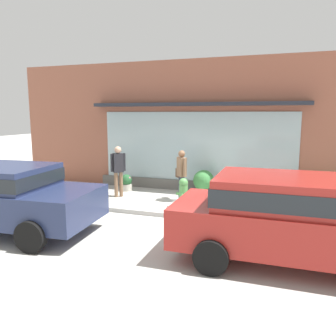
{
  "coord_description": "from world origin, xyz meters",
  "views": [
    {
      "loc": [
        2.9,
        -8.3,
        2.69
      ],
      "look_at": [
        -0.37,
        1.2,
        1.07
      ],
      "focal_mm": 35.88,
      "sensor_mm": 36.0,
      "label": 1
    }
  ],
  "objects_px": {
    "potted_plant_window_left": "(126,183)",
    "potted_plant_trailing_edge": "(309,191)",
    "parked_car_navy": "(5,194)",
    "potted_plant_near_hydrant": "(204,182)",
    "fire_hydrant": "(183,193)",
    "pedestrian_passerby": "(118,167)",
    "parked_car_red": "(294,215)",
    "pedestrian_with_handbag": "(181,172)"
  },
  "relations": [
    {
      "from": "potted_plant_window_left",
      "to": "potted_plant_trailing_edge",
      "type": "distance_m",
      "value": 6.01
    },
    {
      "from": "parked_car_navy",
      "to": "potted_plant_near_hydrant",
      "type": "relative_size",
      "value": 5.06
    },
    {
      "from": "potted_plant_near_hydrant",
      "to": "parked_car_navy",
      "type": "bearing_deg",
      "value": -125.97
    },
    {
      "from": "potted_plant_trailing_edge",
      "to": "parked_car_navy",
      "type": "bearing_deg",
      "value": -144.38
    },
    {
      "from": "fire_hydrant",
      "to": "pedestrian_passerby",
      "type": "height_order",
      "value": "pedestrian_passerby"
    },
    {
      "from": "potted_plant_window_left",
      "to": "fire_hydrant",
      "type": "bearing_deg",
      "value": -28.84
    },
    {
      "from": "parked_car_navy",
      "to": "potted_plant_window_left",
      "type": "distance_m",
      "value": 4.75
    },
    {
      "from": "parked_car_red",
      "to": "potted_plant_trailing_edge",
      "type": "distance_m",
      "value": 4.61
    },
    {
      "from": "fire_hydrant",
      "to": "pedestrian_with_handbag",
      "type": "relative_size",
      "value": 0.54
    },
    {
      "from": "fire_hydrant",
      "to": "potted_plant_window_left",
      "type": "xyz_separation_m",
      "value": [
        -2.51,
        1.38,
        -0.13
      ]
    },
    {
      "from": "pedestrian_with_handbag",
      "to": "parked_car_navy",
      "type": "relative_size",
      "value": 0.37
    },
    {
      "from": "parked_car_red",
      "to": "potted_plant_near_hydrant",
      "type": "distance_m",
      "value": 5.3
    },
    {
      "from": "pedestrian_passerby",
      "to": "potted_plant_window_left",
      "type": "height_order",
      "value": "pedestrian_passerby"
    },
    {
      "from": "potted_plant_near_hydrant",
      "to": "pedestrian_with_handbag",
      "type": "bearing_deg",
      "value": -117.6
    },
    {
      "from": "pedestrian_passerby",
      "to": "parked_car_navy",
      "type": "height_order",
      "value": "pedestrian_passerby"
    },
    {
      "from": "fire_hydrant",
      "to": "potted_plant_window_left",
      "type": "bearing_deg",
      "value": 151.16
    },
    {
      "from": "fire_hydrant",
      "to": "potted_plant_near_hydrant",
      "type": "height_order",
      "value": "fire_hydrant"
    },
    {
      "from": "fire_hydrant",
      "to": "potted_plant_trailing_edge",
      "type": "bearing_deg",
      "value": 24.93
    },
    {
      "from": "potted_plant_near_hydrant",
      "to": "pedestrian_passerby",
      "type": "bearing_deg",
      "value": -156.21
    },
    {
      "from": "fire_hydrant",
      "to": "parked_car_navy",
      "type": "bearing_deg",
      "value": -135.54
    },
    {
      "from": "parked_car_navy",
      "to": "potted_plant_trailing_edge",
      "type": "relative_size",
      "value": 5.65
    },
    {
      "from": "parked_car_red",
      "to": "potted_plant_window_left",
      "type": "bearing_deg",
      "value": 141.25
    },
    {
      "from": "fire_hydrant",
      "to": "potted_plant_window_left",
      "type": "height_order",
      "value": "fire_hydrant"
    },
    {
      "from": "fire_hydrant",
      "to": "potted_plant_trailing_edge",
      "type": "relative_size",
      "value": 1.13
    },
    {
      "from": "fire_hydrant",
      "to": "pedestrian_with_handbag",
      "type": "bearing_deg",
      "value": 111.68
    },
    {
      "from": "parked_car_navy",
      "to": "parked_car_red",
      "type": "xyz_separation_m",
      "value": [
        6.24,
        0.34,
        0.02
      ]
    },
    {
      "from": "pedestrian_with_handbag",
      "to": "pedestrian_passerby",
      "type": "relative_size",
      "value": 0.96
    },
    {
      "from": "parked_car_navy",
      "to": "potted_plant_trailing_edge",
      "type": "xyz_separation_m",
      "value": [
        6.81,
        4.88,
        -0.49
      ]
    },
    {
      "from": "parked_car_navy",
      "to": "potted_plant_near_hydrant",
      "type": "bearing_deg",
      "value": 49.89
    },
    {
      "from": "pedestrian_with_handbag",
      "to": "potted_plant_window_left",
      "type": "relative_size",
      "value": 2.72
    },
    {
      "from": "parked_car_red",
      "to": "potted_plant_window_left",
      "type": "height_order",
      "value": "parked_car_red"
    },
    {
      "from": "fire_hydrant",
      "to": "parked_car_navy",
      "type": "relative_size",
      "value": 0.2
    },
    {
      "from": "pedestrian_passerby",
      "to": "potted_plant_trailing_edge",
      "type": "height_order",
      "value": "pedestrian_passerby"
    },
    {
      "from": "potted_plant_near_hydrant",
      "to": "parked_car_red",
      "type": "bearing_deg",
      "value": -59.37
    },
    {
      "from": "parked_car_navy",
      "to": "potted_plant_trailing_edge",
      "type": "height_order",
      "value": "parked_car_navy"
    },
    {
      "from": "parked_car_red",
      "to": "potted_plant_trailing_edge",
      "type": "relative_size",
      "value": 5.92
    },
    {
      "from": "pedestrian_with_handbag",
      "to": "parked_car_red",
      "type": "bearing_deg",
      "value": -178.93
    },
    {
      "from": "fire_hydrant",
      "to": "parked_car_navy",
      "type": "xyz_separation_m",
      "value": [
        -3.32,
        -3.26,
        0.46
      ]
    },
    {
      "from": "parked_car_red",
      "to": "fire_hydrant",
      "type": "bearing_deg",
      "value": 134.62
    },
    {
      "from": "fire_hydrant",
      "to": "pedestrian_with_handbag",
      "type": "xyz_separation_m",
      "value": [
        -0.27,
        0.68,
        0.5
      ]
    },
    {
      "from": "pedestrian_with_handbag",
      "to": "potted_plant_near_hydrant",
      "type": "relative_size",
      "value": 1.88
    },
    {
      "from": "parked_car_navy",
      "to": "potted_plant_trailing_edge",
      "type": "bearing_deg",
      "value": 31.49
    }
  ]
}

